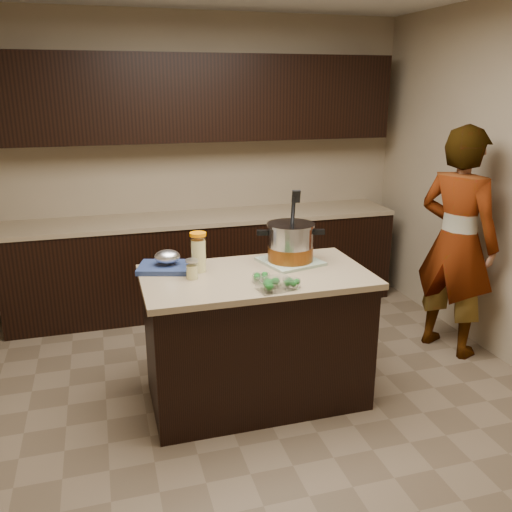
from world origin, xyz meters
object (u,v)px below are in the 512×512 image
Objects in this scene: stock_pot at (290,245)px; person at (457,243)px; lemonade_pitcher at (199,254)px; island at (256,337)px.

person is at bearing 18.36° from stock_pot.
stock_pot is 0.63m from lemonade_pitcher.
lemonade_pitcher is (-0.34, 0.15, 0.57)m from island.
stock_pot is (0.29, 0.15, 0.58)m from island.
stock_pot is at bearing 71.08° from person.
stock_pot reaches higher than lemonade_pitcher.
island is 0.66m from stock_pot.
island is 5.68× the size of lemonade_pitcher.
island is 1.78m from person.
lemonade_pitcher is 0.14× the size of person.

